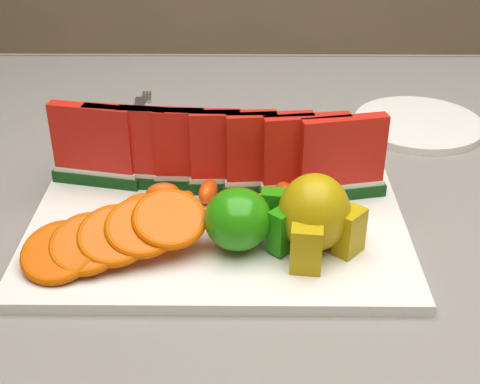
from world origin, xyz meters
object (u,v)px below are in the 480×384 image
(fork, at_px, (140,118))
(side_plate, at_px, (418,124))
(platter, at_px, (218,220))
(apple_cluster, at_px, (245,219))
(pear_cluster, at_px, (316,216))

(fork, bearing_deg, side_plate, -3.00)
(platter, xyz_separation_m, apple_cluster, (0.03, -0.06, 0.04))
(side_plate, xyz_separation_m, fork, (-0.40, 0.02, -0.00))
(apple_cluster, relative_size, pear_cluster, 1.11)
(side_plate, bearing_deg, fork, 177.00)
(platter, relative_size, apple_cluster, 3.80)
(pear_cluster, distance_m, fork, 0.40)
(platter, relative_size, side_plate, 1.76)
(pear_cluster, bearing_deg, side_plate, 60.65)
(platter, height_order, side_plate, platter)
(platter, bearing_deg, pear_cluster, -31.26)
(fork, bearing_deg, apple_cluster, -65.21)
(fork, bearing_deg, platter, -65.67)
(side_plate, distance_m, fork, 0.40)
(side_plate, relative_size, fork, 1.16)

